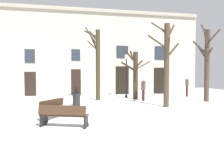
{
  "coord_description": "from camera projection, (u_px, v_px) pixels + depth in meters",
  "views": [
    {
      "loc": [
        -2.38,
        -11.02,
        1.98
      ],
      "look_at": [
        0.0,
        1.76,
        1.37
      ],
      "focal_mm": 32.89,
      "sensor_mm": 36.0,
      "label": 1
    }
  ],
  "objects": [
    {
      "name": "person_near_bench",
      "position": [
        143.0,
        88.0,
        15.47
      ],
      "size": [
        0.42,
        0.43,
        1.73
      ],
      "rotation": [
        0.0,
        0.0,
        0.85
      ],
      "color": "#350F0F",
      "rests_on": "ground"
    },
    {
      "name": "tree_center",
      "position": [
        97.0,
        63.0,
        15.67
      ],
      "size": [
        1.2,
        1.53,
        5.53
      ],
      "color": "#382B1E",
      "rests_on": "ground"
    },
    {
      "name": "building_facade",
      "position": [
        99.0,
        52.0,
        19.99
      ],
      "size": [
        20.58,
        0.6,
        8.29
      ],
      "color": "#BCB29E",
      "rests_on": "ground"
    },
    {
      "name": "litter_bin",
      "position": [
        76.0,
        99.0,
        12.88
      ],
      "size": [
        0.49,
        0.49,
        0.85
      ],
      "color": "black",
      "rests_on": "ground"
    },
    {
      "name": "person_strolling",
      "position": [
        187.0,
        85.0,
        18.35
      ],
      "size": [
        0.42,
        0.43,
        1.82
      ],
      "rotation": [
        0.0,
        0.0,
        0.82
      ],
      "color": "#350F0F",
      "rests_on": "ground"
    },
    {
      "name": "streetlamp",
      "position": [
        126.0,
        71.0,
        17.56
      ],
      "size": [
        0.3,
        0.3,
        3.74
      ],
      "color": "black",
      "rests_on": "ground"
    },
    {
      "name": "ground_plane",
      "position": [
        118.0,
        110.0,
        11.35
      ],
      "size": [
        32.92,
        32.92,
        0.0
      ],
      "primitive_type": "plane",
      "color": "white"
    },
    {
      "name": "tree_left_of_center",
      "position": [
        207.0,
        62.0,
        14.9
      ],
      "size": [
        1.08,
        2.38,
        5.81
      ],
      "color": "#423326",
      "rests_on": "ground"
    },
    {
      "name": "bench_near_lamp",
      "position": [
        55.0,
        108.0,
        9.2
      ],
      "size": [
        1.28,
        1.65,
        0.87
      ],
      "rotation": [
        0.0,
        0.0,
        1.0
      ],
      "color": "#3D2819",
      "rests_on": "ground"
    },
    {
      "name": "tree_right_of_center",
      "position": [
        167.0,
        61.0,
        12.36
      ],
      "size": [
        2.22,
        2.57,
        5.26
      ],
      "color": "#423326",
      "rests_on": "ground"
    },
    {
      "name": "tree_near_facade",
      "position": [
        135.0,
        73.0,
        16.32
      ],
      "size": [
        2.55,
        1.87,
        4.09
      ],
      "color": "#382B1E",
      "rests_on": "ground"
    },
    {
      "name": "bench_facing_shops",
      "position": [
        63.0,
        115.0,
        7.64
      ],
      "size": [
        1.89,
        1.05,
        0.85
      ],
      "rotation": [
        0.0,
        0.0,
        2.81
      ],
      "color": "#3D2819",
      "rests_on": "ground"
    }
  ]
}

